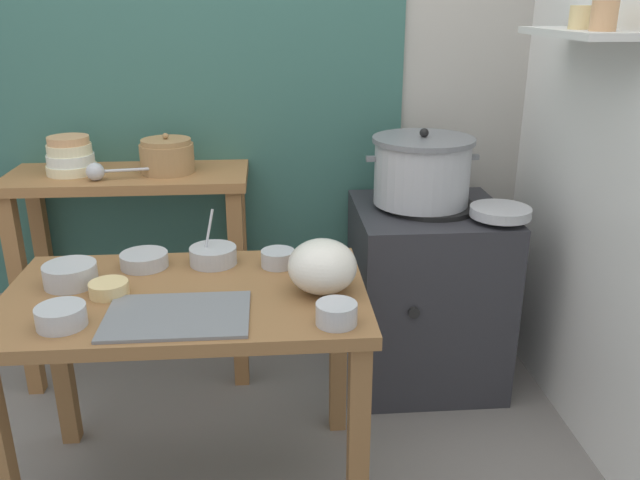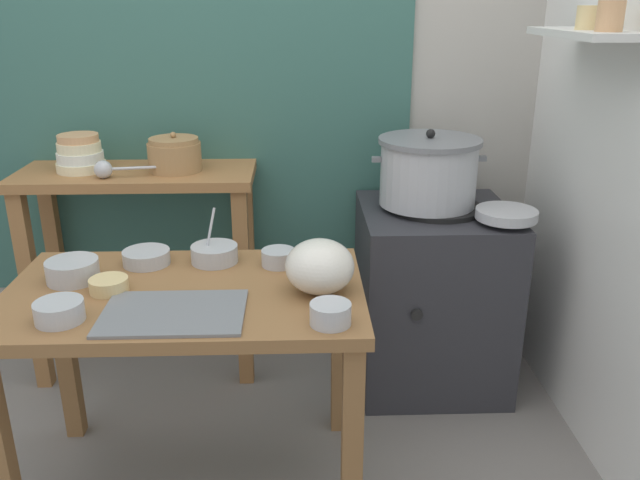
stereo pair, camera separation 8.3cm
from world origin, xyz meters
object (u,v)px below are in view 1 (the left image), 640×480
bowl_stack_enamel (70,156)px  prep_bowl_0 (70,274)px  back_shelf_table (133,225)px  prep_bowl_6 (278,258)px  plastic_bag (322,266)px  steamer_pot (422,170)px  prep_bowl_7 (61,315)px  ladle (98,172)px  serving_tray (177,316)px  stove_block (426,293)px  wide_pan (500,212)px  prep_bowl_3 (109,288)px  prep_bowl_4 (321,258)px  prep_bowl_1 (144,259)px  prep_bowl_2 (213,255)px  clay_pot (167,156)px  prep_table (188,324)px  prep_bowl_5 (336,313)px

bowl_stack_enamel → prep_bowl_0: size_ratio=1.20×
back_shelf_table → bowl_stack_enamel: bearing=177.9°
prep_bowl_6 → plastic_bag: bearing=-58.5°
steamer_pot → prep_bowl_7: (-1.18, -0.86, -0.16)m
ladle → serving_tray: (0.39, -0.83, -0.21)m
stove_block → prep_bowl_0: bearing=-156.1°
back_shelf_table → wide_pan: bearing=-12.1°
prep_bowl_0 → prep_bowl_3: 0.16m
bowl_stack_enamel → wide_pan: bowl_stack_enamel is taller
prep_bowl_4 → prep_bowl_3: bearing=-165.0°
prep_bowl_1 → plastic_bag: bearing=-22.7°
serving_tray → prep_bowl_2: prep_bowl_2 is taller
bowl_stack_enamel → prep_bowl_2: (0.59, -0.56, -0.22)m
plastic_bag → wide_pan: plastic_bag is taller
back_shelf_table → prep_bowl_0: (-0.05, -0.69, 0.08)m
ladle → prep_bowl_2: bearing=-43.8°
back_shelf_table → ladle: 0.29m
prep_bowl_1 → prep_bowl_7: size_ratio=1.16×
plastic_bag → prep_bowl_3: plastic_bag is taller
wide_pan → prep_bowl_2: prep_bowl_2 is taller
wide_pan → prep_bowl_6: (-0.85, -0.28, -0.05)m
prep_bowl_4 → prep_bowl_6: 0.14m
clay_pot → prep_bowl_4: 0.86m
prep_bowl_0 → prep_table: bearing=-12.7°
prep_bowl_5 → bowl_stack_enamel: bearing=133.2°
wide_pan → prep_bowl_6: 0.89m
prep_bowl_1 → clay_pot: bearing=88.6°
prep_bowl_3 → prep_bowl_5: bearing=-19.5°
stove_block → serving_tray: stove_block is taller
prep_bowl_2 → prep_bowl_4: prep_bowl_2 is taller
bowl_stack_enamel → prep_bowl_0: bearing=-76.7°
prep_bowl_2 → prep_bowl_3: bearing=-142.1°
steamer_pot → clay_pot: 1.02m
back_shelf_table → prep_bowl_3: bearing=-83.9°
ladle → serving_tray: ladle is taller
steamer_pot → bowl_stack_enamel: size_ratio=2.32×
bowl_stack_enamel → ladle: 0.18m
back_shelf_table → prep_bowl_1: 0.59m
prep_bowl_6 → clay_pot: bearing=126.1°
prep_table → prep_bowl_7: size_ratio=8.18×
ladle → stove_block: bearing=-0.8°
prep_bowl_3 → wide_pan: bearing=19.1°
ladle → prep_bowl_1: size_ratio=1.79×
stove_block → prep_bowl_6: stove_block is taller
back_shelf_table → plastic_bag: 1.09m
serving_tray → prep_bowl_6: 0.46m
back_shelf_table → clay_pot: clay_pot is taller
ladle → prep_bowl_6: (0.68, -0.48, -0.19)m
stove_block → wide_pan: wide_pan is taller
plastic_bag → wide_pan: 0.87m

